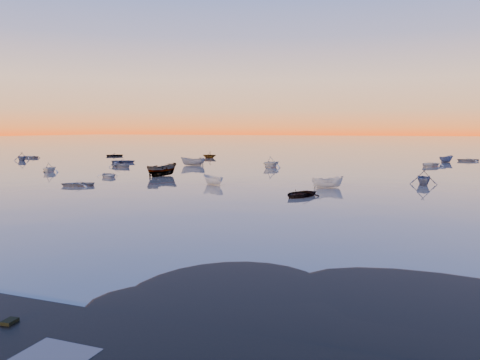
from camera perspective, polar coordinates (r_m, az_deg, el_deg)
The scene contains 5 objects.
ground at distance 116.88m, azimuth 12.31°, elevation 3.16°, with size 600.00×600.00×0.00m, color #6B6359.
moored_fleet at distance 70.84m, azimuth 6.63°, elevation 1.32°, with size 124.00×58.00×1.20m, color silver, non-canonical shape.
boat_near_left at distance 61.07m, azimuth -15.72°, elevation 0.33°, with size 3.61×1.50×0.90m, color silver.
boat_near_center at distance 49.00m, azimuth 10.62°, elevation -0.96°, with size 3.47×1.47×1.20m, color silver.
boat_near_right at distance 54.88m, azimuth 21.46°, elevation -0.52°, with size 3.63×1.64×1.27m, color #3D4C74.
Camera 1 is at (17.27, -15.44, 6.09)m, focal length 35.00 mm.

